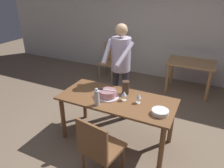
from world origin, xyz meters
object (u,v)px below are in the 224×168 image
at_px(cake_knife, 103,89).
at_px(wine_glass_near, 124,94).
at_px(cake_on_platter, 108,94).
at_px(chair_near_side, 99,147).
at_px(main_dining_table, 116,105).
at_px(plate_stack, 160,112).
at_px(wine_glass_far, 139,96).
at_px(person_cutting_cake, 121,63).
at_px(water_bottle, 97,98).
at_px(background_table, 190,69).
at_px(hurricane_lamp, 126,88).
at_px(background_chair_0, 110,60).

distance_m(cake_knife, wine_glass_near, 0.33).
xyz_separation_m(cake_on_platter, chair_near_side, (0.26, -0.74, -0.31)).
height_order(main_dining_table, plate_stack, plate_stack).
height_order(cake_on_platter, wine_glass_far, wine_glass_far).
relative_size(plate_stack, person_cutting_cake, 0.13).
xyz_separation_m(main_dining_table, cake_on_platter, (-0.14, -0.02, 0.17)).
bearing_deg(wine_glass_far, cake_on_platter, -175.35).
xyz_separation_m(water_bottle, chair_near_side, (0.29, -0.48, -0.37)).
distance_m(cake_on_platter, cake_knife, 0.10).
xyz_separation_m(main_dining_table, chair_near_side, (0.12, -0.76, -0.14)).
relative_size(plate_stack, chair_near_side, 0.24).
height_order(main_dining_table, wine_glass_far, wine_glass_far).
distance_m(cake_on_platter, wine_glass_near, 0.26).
distance_m(cake_on_platter, background_table, 2.43).
relative_size(cake_knife, hurricane_lamp, 1.29).
bearing_deg(person_cutting_cake, background_chair_0, 121.70).
distance_m(cake_knife, person_cutting_cake, 0.66).
bearing_deg(hurricane_lamp, wine_glass_far, -32.52).
bearing_deg(person_cutting_cake, plate_stack, -39.53).
distance_m(water_bottle, chair_near_side, 0.67).
xyz_separation_m(plate_stack, background_table, (0.10, 2.34, -0.20)).
height_order(wine_glass_near, chair_near_side, chair_near_side).
bearing_deg(cake_on_platter, water_bottle, -95.95).
height_order(wine_glass_far, water_bottle, water_bottle).
bearing_deg(cake_knife, chair_near_side, -65.58).
bearing_deg(cake_knife, plate_stack, -6.52).
height_order(hurricane_lamp, background_chair_0, hurricane_lamp).
bearing_deg(cake_on_platter, background_chair_0, 115.62).
distance_m(cake_on_platter, wine_glass_far, 0.47).
distance_m(chair_near_side, background_chair_0, 3.30).
height_order(cake_knife, water_bottle, water_bottle).
height_order(cake_on_platter, person_cutting_cake, person_cutting_cake).
bearing_deg(background_table, person_cutting_cake, -121.26).
xyz_separation_m(main_dining_table, water_bottle, (-0.16, -0.28, 0.23)).
bearing_deg(wine_glass_far, background_chair_0, 124.85).
relative_size(main_dining_table, background_chair_0, 1.90).
xyz_separation_m(person_cutting_cake, background_table, (0.98, 1.62, -0.50)).
relative_size(water_bottle, chair_near_side, 0.28).
bearing_deg(main_dining_table, wine_glass_far, 3.08).
xyz_separation_m(cake_on_platter, hurricane_lamp, (0.20, 0.21, 0.06)).
relative_size(water_bottle, hurricane_lamp, 1.19).
relative_size(main_dining_table, chair_near_side, 1.90).
bearing_deg(background_chair_0, cake_knife, -65.95).
bearing_deg(background_chair_0, hurricane_lamp, -58.03).
height_order(person_cutting_cake, background_chair_0, person_cutting_cake).
relative_size(hurricane_lamp, chair_near_side, 0.23).
height_order(plate_stack, background_table, plate_stack).
height_order(wine_glass_near, wine_glass_far, same).
bearing_deg(background_chair_0, plate_stack, -51.38).
xyz_separation_m(hurricane_lamp, background_chair_0, (-1.29, 2.06, -0.37)).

